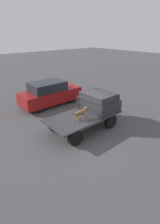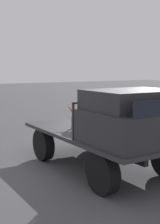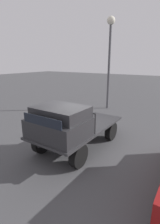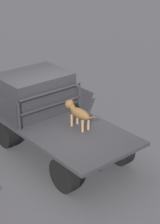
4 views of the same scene
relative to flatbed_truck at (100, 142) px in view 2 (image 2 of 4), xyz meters
The scene contains 5 objects.
ground_plane 0.63m from the flatbed_truck, ahead, with size 80.00×80.00×0.00m, color #474749.
flatbed_truck is the anchor object (origin of this frame).
truck_cab 1.38m from the flatbed_truck, ahead, with size 1.58×1.91×1.03m.
truck_headboard 0.83m from the flatbed_truck, ahead, with size 0.04×1.91×0.77m.
dog 0.77m from the flatbed_truck, 144.10° to the right, with size 1.08×0.24×0.63m.
Camera 2 is at (5.74, -4.11, 2.31)m, focal length 50.00 mm.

